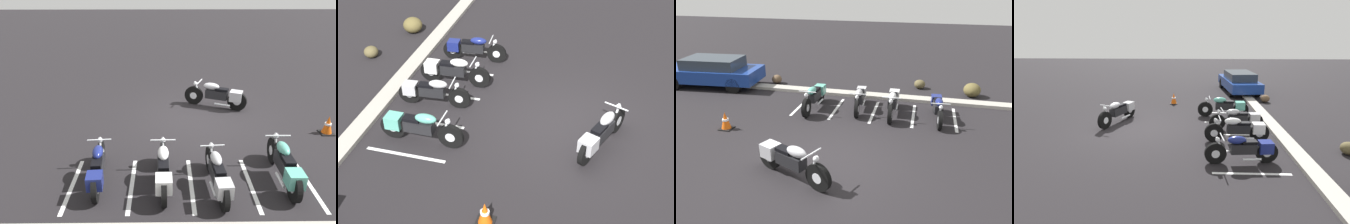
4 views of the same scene
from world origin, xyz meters
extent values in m
plane|color=black|center=(0.00, 0.00, 0.00)|extent=(60.00, 60.00, 0.00)
cylinder|color=black|center=(0.11, -1.25, 0.34)|extent=(0.68, 0.38, 0.68)
cylinder|color=silver|center=(0.11, -1.25, 0.34)|extent=(0.29, 0.22, 0.26)
cylinder|color=black|center=(-1.37, -0.63, 0.34)|extent=(0.68, 0.38, 0.68)
cylinder|color=silver|center=(-1.37, -0.63, 0.34)|extent=(0.29, 0.22, 0.26)
cube|color=black|center=(-0.67, -0.92, 0.50)|extent=(0.84, 0.57, 0.31)
ellipsoid|color=#B7B7BC|center=(-0.48, -1.00, 0.78)|extent=(0.64, 0.47, 0.25)
cube|color=black|center=(-0.84, -0.85, 0.70)|extent=(0.52, 0.40, 0.08)
cube|color=#B7B7BC|center=(-1.32, -0.65, 0.53)|extent=(0.53, 0.50, 0.35)
cylinder|color=silver|center=(0.00, -1.20, 0.61)|extent=(0.27, 0.16, 0.55)
cylinder|color=silver|center=(-0.06, -1.18, 0.88)|extent=(0.28, 0.61, 0.04)
sphere|color=silver|center=(0.07, -1.23, 0.80)|extent=(0.14, 0.14, 0.14)
cylinder|color=silver|center=(-0.86, -0.69, 0.19)|extent=(0.55, 0.29, 0.07)
cylinder|color=black|center=(-1.63, 2.71, 0.33)|extent=(0.13, 0.67, 0.67)
cylinder|color=silver|center=(-1.63, 2.71, 0.33)|extent=(0.13, 0.26, 0.25)
cylinder|color=black|center=(-1.62, 4.28, 0.33)|extent=(0.13, 0.67, 0.67)
cylinder|color=silver|center=(-1.62, 4.28, 0.33)|extent=(0.13, 0.26, 0.25)
cube|color=black|center=(-1.62, 3.55, 0.49)|extent=(0.29, 0.77, 0.30)
ellipsoid|color=#59B29E|center=(-1.62, 3.35, 0.76)|extent=(0.27, 0.57, 0.24)
cube|color=black|center=(-1.62, 3.72, 0.69)|extent=(0.25, 0.45, 0.08)
cube|color=#59B29E|center=(-1.62, 4.23, 0.52)|extent=(0.37, 0.41, 0.34)
cylinder|color=silver|center=(-1.63, 2.84, 0.60)|extent=(0.06, 0.27, 0.54)
cylinder|color=silver|center=(-1.63, 2.90, 0.86)|extent=(0.63, 0.04, 0.04)
sphere|color=silver|center=(-1.63, 2.76, 0.78)|extent=(0.14, 0.14, 0.14)
cylinder|color=silver|center=(-1.48, 3.80, 0.18)|extent=(0.08, 0.56, 0.07)
cylinder|color=black|center=(0.07, 3.09, 0.31)|extent=(0.16, 0.63, 0.62)
cylinder|color=silver|center=(0.07, 3.09, 0.31)|extent=(0.14, 0.24, 0.24)
cylinder|color=black|center=(-0.04, 4.55, 0.31)|extent=(0.16, 0.63, 0.62)
cylinder|color=silver|center=(-0.04, 4.55, 0.31)|extent=(0.14, 0.24, 0.24)
cube|color=black|center=(0.01, 3.87, 0.45)|extent=(0.32, 0.73, 0.28)
ellipsoid|color=#B7B7BC|center=(0.03, 3.68, 0.71)|extent=(0.28, 0.54, 0.23)
cube|color=black|center=(0.00, 4.03, 0.64)|extent=(0.26, 0.43, 0.08)
cube|color=#B7B7BC|center=(-0.04, 4.50, 0.48)|extent=(0.37, 0.40, 0.32)
cylinder|color=silver|center=(0.06, 3.21, 0.56)|extent=(0.08, 0.25, 0.50)
cylinder|color=silver|center=(0.06, 3.26, 0.80)|extent=(0.59, 0.08, 0.03)
sphere|color=silver|center=(0.07, 3.14, 0.73)|extent=(0.13, 0.13, 0.13)
cylinder|color=silver|center=(0.13, 4.11, 0.17)|extent=(0.11, 0.52, 0.07)
cylinder|color=black|center=(1.25, 2.87, 0.33)|extent=(0.13, 0.65, 0.65)
cylinder|color=silver|center=(1.25, 2.87, 0.33)|extent=(0.13, 0.25, 0.25)
cylinder|color=black|center=(1.22, 4.40, 0.33)|extent=(0.13, 0.65, 0.65)
cylinder|color=silver|center=(1.22, 4.40, 0.33)|extent=(0.13, 0.25, 0.25)
cube|color=black|center=(1.23, 3.69, 0.47)|extent=(0.29, 0.76, 0.30)
ellipsoid|color=white|center=(1.24, 3.49, 0.74)|extent=(0.27, 0.56, 0.24)
cube|color=black|center=(1.23, 3.86, 0.67)|extent=(0.24, 0.44, 0.08)
cube|color=white|center=(1.22, 4.35, 0.50)|extent=(0.36, 0.40, 0.34)
cylinder|color=silver|center=(1.24, 2.99, 0.58)|extent=(0.06, 0.26, 0.53)
cylinder|color=silver|center=(1.24, 3.05, 0.84)|extent=(0.61, 0.05, 0.04)
sphere|color=silver|center=(1.25, 2.92, 0.76)|extent=(0.14, 0.14, 0.14)
cylinder|color=silver|center=(1.37, 3.94, 0.18)|extent=(0.08, 0.54, 0.07)
cylinder|color=black|center=(2.83, 2.79, 0.31)|extent=(0.16, 0.63, 0.63)
cylinder|color=silver|center=(2.83, 2.79, 0.31)|extent=(0.14, 0.25, 0.24)
cylinder|color=black|center=(2.72, 4.25, 0.31)|extent=(0.16, 0.63, 0.63)
cylinder|color=silver|center=(2.72, 4.25, 0.31)|extent=(0.14, 0.25, 0.24)
cube|color=black|center=(2.77, 3.57, 0.45)|extent=(0.32, 0.74, 0.28)
ellipsoid|color=navy|center=(2.79, 3.38, 0.71)|extent=(0.29, 0.55, 0.23)
cube|color=black|center=(2.76, 3.73, 0.64)|extent=(0.26, 0.43, 0.08)
cube|color=navy|center=(2.72, 4.20, 0.48)|extent=(0.37, 0.40, 0.32)
cylinder|color=silver|center=(2.82, 2.90, 0.56)|extent=(0.08, 0.25, 0.50)
cylinder|color=silver|center=(2.82, 2.96, 0.81)|extent=(0.59, 0.08, 0.03)
sphere|color=silver|center=(2.83, 2.83, 0.73)|extent=(0.13, 0.13, 0.13)
cylinder|color=silver|center=(2.88, 3.81, 0.17)|extent=(0.11, 0.52, 0.07)
cylinder|color=black|center=(-8.24, 4.17, 0.32)|extent=(0.66, 0.27, 0.64)
cylinder|color=black|center=(-8.37, 5.74, 0.32)|extent=(0.66, 0.27, 0.64)
cylinder|color=black|center=(-5.50, 4.41, 0.32)|extent=(0.66, 0.27, 0.64)
cylinder|color=black|center=(-5.63, 5.98, 0.32)|extent=(0.66, 0.27, 0.64)
cube|color=navy|center=(-6.94, 5.07, 0.56)|extent=(4.44, 2.17, 0.55)
cube|color=#2D3842|center=(-6.79, 5.09, 1.06)|extent=(2.53, 1.72, 0.45)
cube|color=#A8A399|center=(0.00, 5.33, 0.06)|extent=(18.00, 0.50, 0.12)
ellipsoid|color=brown|center=(2.08, 6.91, 0.19)|extent=(0.51, 0.50, 0.39)
ellipsoid|color=brown|center=(-4.30, 6.08, 0.20)|extent=(0.52, 0.56, 0.40)
cube|color=black|center=(-3.79, 1.17, 0.01)|extent=(0.40, 0.40, 0.03)
cone|color=#EA590F|center=(-3.79, 1.17, 0.29)|extent=(0.32, 0.32, 0.58)
cylinder|color=white|center=(-3.79, 1.17, 0.32)|extent=(0.20, 0.20, 0.06)
cube|color=white|center=(-2.22, 3.71, 0.00)|extent=(0.10, 2.10, 0.00)
cube|color=white|center=(-0.82, 3.71, 0.00)|extent=(0.10, 2.10, 0.00)
cube|color=white|center=(0.58, 3.71, 0.00)|extent=(0.10, 2.10, 0.00)
cube|color=white|center=(1.98, 3.71, 0.00)|extent=(0.10, 2.10, 0.00)
cube|color=white|center=(3.38, 3.71, 0.00)|extent=(0.10, 2.10, 0.00)
camera|label=1|loc=(1.20, 10.06, 4.74)|focal=35.00mm
camera|label=2|loc=(-10.08, -0.96, 7.64)|focal=50.00mm
camera|label=3|loc=(2.19, -7.16, 4.49)|focal=35.00mm
camera|label=4|loc=(9.61, 2.09, 3.55)|focal=28.00mm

